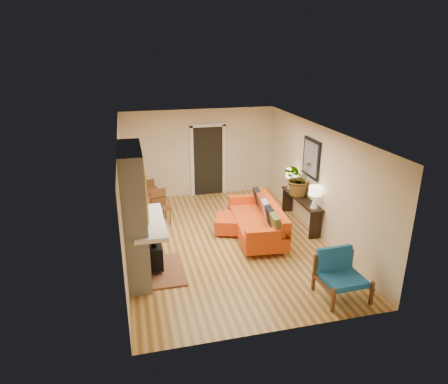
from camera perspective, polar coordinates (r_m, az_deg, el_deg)
The scene contains 10 objects.
room_shell at distance 11.50m, azimuth 0.02°, elevation 4.73°, with size 6.50×6.50×6.50m.
fireplace at distance 7.75m, azimuth -12.36°, elevation -3.56°, with size 1.09×1.68×2.60m.
sofa at distance 9.54m, azimuth 5.18°, elevation -4.09°, with size 1.17×2.35×0.90m.
ottoman at distance 9.77m, azimuth 1.23°, elevation -4.45°, with size 1.01×1.01×0.40m.
blue_chair at distance 7.65m, azimuth 16.18°, elevation -10.88°, with size 0.84×0.83×0.85m.
dining_table at distance 10.73m, azimuth -10.47°, elevation -0.51°, with size 0.98×1.67×0.88m.
console_table at distance 10.23m, azimuth 10.96°, elevation -1.55°, with size 0.34×1.85×0.72m.
lamp_near at distance 9.48m, azimuth 12.88°, elevation -0.33°, with size 0.30×0.30×0.54m.
lamp_far at distance 10.67m, azimuth 9.60°, elevation 2.21°, with size 0.30×0.30×0.54m.
houseplant at distance 10.19m, azimuth 10.68°, elevation 2.02°, with size 0.83×0.72×0.92m, color #1E5919.
Camera 1 is at (-2.05, -8.13, 4.30)m, focal length 32.00 mm.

